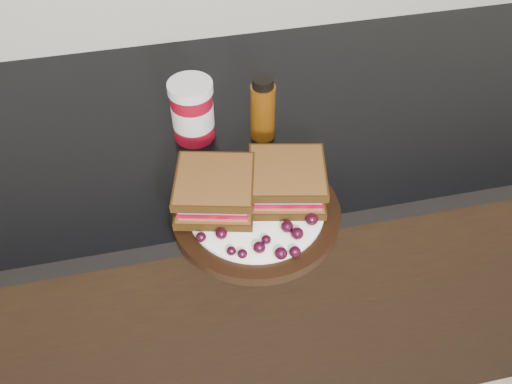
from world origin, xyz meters
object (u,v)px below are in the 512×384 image
Objects in this scene: plate at (256,213)px; oil_bottle at (263,108)px; sandwich_left at (215,191)px; condiment_jar at (192,111)px.

oil_bottle is (0.06, 0.20, 0.06)m from plate.
plate is 0.08m from sandwich_left.
sandwich_left is 0.21m from condiment_jar.
condiment_jar reaches higher than sandwich_left.
condiment_jar reaches higher than plate.
sandwich_left is at bearing -87.91° from condiment_jar.
condiment_jar is at bearing 107.01° from plate.
condiment_jar is (-0.01, 0.21, 0.01)m from sandwich_left.
plate is 2.15× the size of oil_bottle.
oil_bottle is (0.12, 0.18, 0.01)m from sandwich_left.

